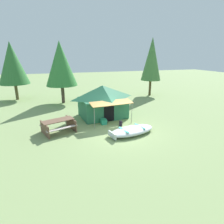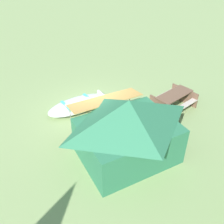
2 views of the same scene
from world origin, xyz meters
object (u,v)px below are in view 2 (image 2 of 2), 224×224
canvas_cabin_tent (128,129)px  fuel_can (91,122)px  picnic_table (174,99)px  cooler_box (119,125)px  beached_rowboat (78,105)px

canvas_cabin_tent → fuel_can: size_ratio=11.37×
canvas_cabin_tent → picnic_table: canvas_cabin_tent is taller
picnic_table → cooler_box: picnic_table is taller
beached_rowboat → fuel_can: 1.45m
beached_rowboat → fuel_can: bearing=96.3°
canvas_cabin_tent → picnic_table: size_ratio=1.70×
beached_rowboat → cooler_box: 2.42m
beached_rowboat → picnic_table: 4.46m
picnic_table → fuel_can: 4.00m
beached_rowboat → picnic_table: size_ratio=1.41×
beached_rowboat → picnic_table: picnic_table is taller
cooler_box → canvas_cabin_tent: bearing=76.6°
fuel_can → beached_rowboat: bearing=-83.7°
cooler_box → fuel_can: size_ratio=1.39×
beached_rowboat → canvas_cabin_tent: (-0.79, 3.71, 1.03)m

